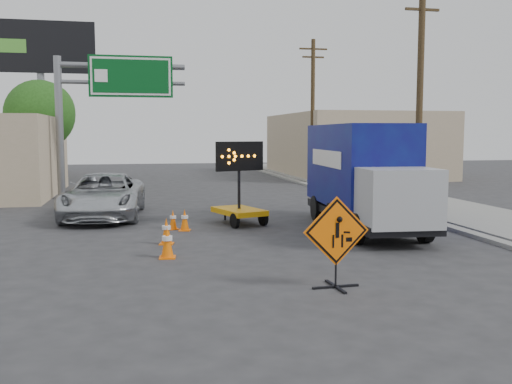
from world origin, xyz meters
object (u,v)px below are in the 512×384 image
object	(u,v)px
construction_sign	(336,240)
box_truck	(363,182)
pickup_truck	(104,196)
arrow_board	(239,206)

from	to	relation	value
construction_sign	box_truck	bearing A→B (deg)	60.25
pickup_truck	box_truck	size ratio (longest dim) A/B	0.81
construction_sign	pickup_truck	xyz separation A→B (m)	(-5.20, 11.08, -0.16)
arrow_board	box_truck	distance (m)	4.34
box_truck	construction_sign	bearing A→B (deg)	-112.61
arrow_board	pickup_truck	bearing A→B (deg)	132.58
pickup_truck	box_truck	xyz separation A→B (m)	(8.50, -4.44, 0.74)
construction_sign	pickup_truck	world-z (taller)	construction_sign
construction_sign	box_truck	size ratio (longest dim) A/B	0.26
construction_sign	arrow_board	bearing A→B (deg)	90.03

